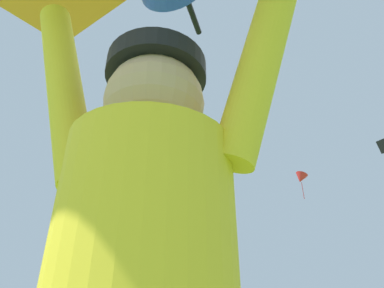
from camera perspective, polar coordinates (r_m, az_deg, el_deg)
The scene contains 4 objects.
distant_kite_magenta_far_center at distance 34.39m, azimuth 0.68°, elevation -20.89°, with size 0.61×0.72×0.78m.
distant_kite_black_low_left at distance 23.29m, azimuth 29.69°, elevation -0.27°, with size 0.88×0.83×0.93m.
distant_kite_white_overhead_distant at distance 36.21m, azimuth -13.00°, elevation 4.55°, with size 1.44×1.56×2.95m.
distant_kite_red_mid_right at distance 37.48m, azimuth 17.87°, elevation -5.50°, with size 1.98×1.76×3.07m.
Camera 1 is at (0.47, -0.81, 1.04)m, focal length 31.64 mm.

